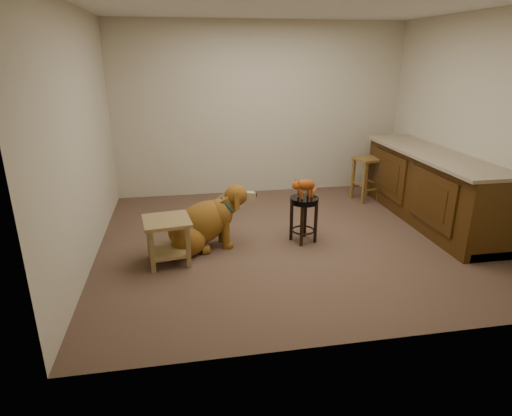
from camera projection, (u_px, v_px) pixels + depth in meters
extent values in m
cube|color=brown|center=(291.00, 240.00, 5.18)|extent=(4.50, 4.00, 0.01)
cube|color=beige|center=(261.00, 110.00, 6.59)|extent=(4.50, 0.04, 2.60)
cube|color=beige|center=(371.00, 182.00, 2.88)|extent=(4.50, 0.04, 2.60)
cube|color=beige|center=(81.00, 139.00, 4.37)|extent=(0.04, 4.00, 2.60)
cube|color=beige|center=(477.00, 127.00, 5.11)|extent=(0.04, 4.00, 2.60)
cube|color=silver|center=(298.00, 3.00, 4.30)|extent=(4.50, 4.00, 0.04)
cube|color=#472B0C|center=(430.00, 189.00, 5.62)|extent=(0.60, 2.50, 0.90)
cube|color=gray|center=(433.00, 154.00, 5.46)|extent=(0.70, 2.56, 0.04)
cube|color=black|center=(429.00, 217.00, 5.76)|extent=(0.52, 2.50, 0.10)
cube|color=#472B0C|center=(432.00, 199.00, 5.04)|extent=(0.02, 0.90, 0.62)
cube|color=#472B0C|center=(389.00, 175.00, 6.06)|extent=(0.02, 0.90, 0.62)
cube|color=#3A220A|center=(431.00, 199.00, 5.04)|extent=(0.02, 0.60, 0.40)
cube|color=#3A220A|center=(388.00, 175.00, 6.06)|extent=(0.02, 0.60, 0.40)
cylinder|color=black|center=(305.00, 218.00, 5.19)|extent=(0.04, 0.04, 0.48)
cylinder|color=black|center=(291.00, 221.00, 5.09)|extent=(0.04, 0.04, 0.48)
cylinder|color=black|center=(316.00, 223.00, 5.03)|extent=(0.04, 0.04, 0.48)
cylinder|color=black|center=(302.00, 227.00, 4.93)|extent=(0.04, 0.04, 0.48)
torus|color=black|center=(303.00, 230.00, 5.09)|extent=(0.37, 0.37, 0.02)
cylinder|color=black|center=(304.00, 200.00, 4.97)|extent=(0.33, 0.33, 0.07)
cube|color=brown|center=(368.00, 177.00, 6.67)|extent=(0.05, 0.05, 0.62)
cube|color=brown|center=(353.00, 179.00, 6.57)|extent=(0.05, 0.05, 0.62)
cube|color=brown|center=(380.00, 182.00, 6.43)|extent=(0.05, 0.05, 0.62)
cube|color=brown|center=(364.00, 184.00, 6.32)|extent=(0.05, 0.05, 0.62)
cube|color=brown|center=(368.00, 159.00, 6.39)|extent=(0.43, 0.43, 0.04)
cube|color=olive|center=(183.00, 234.00, 4.76)|extent=(0.05, 0.05, 0.46)
cube|color=olive|center=(149.00, 238.00, 4.65)|extent=(0.05, 0.05, 0.46)
cube|color=olive|center=(188.00, 247.00, 4.43)|extent=(0.05, 0.05, 0.46)
cube|color=olive|center=(152.00, 252.00, 4.32)|extent=(0.05, 0.05, 0.46)
cube|color=olive|center=(167.00, 221.00, 4.45)|extent=(0.54, 0.54, 0.04)
cube|color=olive|center=(169.00, 251.00, 4.57)|extent=(0.46, 0.46, 0.03)
ellipsoid|color=brown|center=(185.00, 232.00, 4.99)|extent=(0.42, 0.36, 0.35)
ellipsoid|color=brown|center=(188.00, 241.00, 4.73)|extent=(0.42, 0.36, 0.35)
cylinder|color=brown|center=(201.00, 238.00, 5.10)|extent=(0.10, 0.12, 0.11)
cylinder|color=brown|center=(206.00, 250.00, 4.80)|extent=(0.10, 0.12, 0.11)
ellipsoid|color=brown|center=(202.00, 223.00, 4.86)|extent=(0.84, 0.51, 0.71)
ellipsoid|color=brown|center=(220.00, 214.00, 4.89)|extent=(0.33, 0.36, 0.36)
cylinder|color=brown|center=(222.00, 225.00, 5.05)|extent=(0.10, 0.10, 0.41)
cylinder|color=brown|center=(226.00, 232.00, 4.88)|extent=(0.10, 0.10, 0.41)
sphere|color=brown|center=(225.00, 239.00, 5.12)|extent=(0.11, 0.11, 0.11)
sphere|color=brown|center=(229.00, 246.00, 4.95)|extent=(0.11, 0.11, 0.11)
cylinder|color=brown|center=(227.00, 204.00, 4.88)|extent=(0.28, 0.22, 0.26)
ellipsoid|color=brown|center=(236.00, 195.00, 4.88)|extent=(0.29, 0.27, 0.25)
cube|color=tan|center=(248.00, 196.00, 4.92)|extent=(0.19, 0.11, 0.11)
sphere|color=black|center=(255.00, 195.00, 4.94)|extent=(0.06, 0.06, 0.06)
cube|color=brown|center=(232.00, 195.00, 4.98)|extent=(0.06, 0.07, 0.19)
cube|color=brown|center=(237.00, 201.00, 4.78)|extent=(0.06, 0.07, 0.19)
torus|color=#0C5162|center=(227.00, 205.00, 4.88)|extent=(0.17, 0.25, 0.22)
cylinder|color=#D8BF4C|center=(232.00, 211.00, 4.92)|extent=(0.01, 0.05, 0.05)
cylinder|color=brown|center=(167.00, 247.00, 4.89)|extent=(0.33, 0.22, 0.08)
ellipsoid|color=#9D3F0F|center=(306.00, 185.00, 4.91)|extent=(0.29, 0.21, 0.16)
cylinder|color=#9D3F0F|center=(298.00, 194.00, 4.94)|extent=(0.03, 0.03, 0.10)
sphere|color=#9D3F0F|center=(298.00, 197.00, 4.95)|extent=(0.03, 0.03, 0.03)
cylinder|color=#9D3F0F|center=(302.00, 195.00, 4.88)|extent=(0.03, 0.03, 0.10)
sphere|color=#9D3F0F|center=(302.00, 198.00, 4.89)|extent=(0.03, 0.03, 0.03)
cylinder|color=#9D3F0F|center=(308.00, 192.00, 5.00)|extent=(0.03, 0.03, 0.10)
sphere|color=#9D3F0F|center=(308.00, 195.00, 5.02)|extent=(0.03, 0.03, 0.03)
cylinder|color=#9D3F0F|center=(312.00, 193.00, 4.95)|extent=(0.03, 0.03, 0.10)
sphere|color=#9D3F0F|center=(312.00, 196.00, 4.96)|extent=(0.03, 0.03, 0.03)
sphere|color=#9D3F0F|center=(296.00, 185.00, 4.84)|extent=(0.10, 0.10, 0.10)
sphere|color=#9D3F0F|center=(293.00, 187.00, 4.82)|extent=(0.04, 0.04, 0.04)
sphere|color=brown|center=(292.00, 187.00, 4.81)|extent=(0.01, 0.01, 0.01)
cone|color=#9D3F0F|center=(296.00, 180.00, 4.85)|extent=(0.05, 0.05, 0.05)
cone|color=#C66B60|center=(295.00, 180.00, 4.85)|extent=(0.03, 0.03, 0.03)
cone|color=#9D3F0F|center=(299.00, 181.00, 4.80)|extent=(0.05, 0.05, 0.05)
cone|color=#C66B60|center=(298.00, 182.00, 4.80)|extent=(0.03, 0.03, 0.03)
cylinder|color=#9D3F0F|center=(313.00, 193.00, 5.05)|extent=(0.16, 0.16, 0.09)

